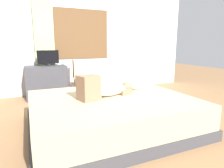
{
  "coord_description": "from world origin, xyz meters",
  "views": [
    {
      "loc": [
        -1.21,
        -2.53,
        1.21
      ],
      "look_at": [
        -0.04,
        0.17,
        0.62
      ],
      "focal_mm": 31.27,
      "sensor_mm": 36.0,
      "label": 1
    }
  ],
  "objects_px": {
    "bed": "(111,113)",
    "desk": "(46,82)",
    "tv_monitor": "(48,58)",
    "person_lying": "(105,89)",
    "cup": "(59,63)",
    "chair_by_desk": "(79,75)",
    "cat": "(136,86)"
  },
  "relations": [
    {
      "from": "bed",
      "to": "chair_by_desk",
      "type": "xyz_separation_m",
      "value": [
        0.02,
        2.01,
        0.28
      ]
    },
    {
      "from": "bed",
      "to": "desk",
      "type": "distance_m",
      "value": 2.27
    },
    {
      "from": "desk",
      "to": "chair_by_desk",
      "type": "distance_m",
      "value": 0.75
    },
    {
      "from": "desk",
      "to": "cat",
      "type": "bearing_deg",
      "value": -55.81
    },
    {
      "from": "cat",
      "to": "cup",
      "type": "relative_size",
      "value": 4.13
    },
    {
      "from": "desk",
      "to": "person_lying",
      "type": "bearing_deg",
      "value": -73.09
    },
    {
      "from": "bed",
      "to": "tv_monitor",
      "type": "height_order",
      "value": "tv_monitor"
    },
    {
      "from": "bed",
      "to": "cat",
      "type": "height_order",
      "value": "cat"
    },
    {
      "from": "bed",
      "to": "person_lying",
      "type": "bearing_deg",
      "value": 130.25
    },
    {
      "from": "chair_by_desk",
      "to": "cup",
      "type": "bearing_deg",
      "value": 139.24
    },
    {
      "from": "bed",
      "to": "chair_by_desk",
      "type": "height_order",
      "value": "chair_by_desk"
    },
    {
      "from": "person_lying",
      "to": "chair_by_desk",
      "type": "height_order",
      "value": "chair_by_desk"
    },
    {
      "from": "bed",
      "to": "tv_monitor",
      "type": "distance_m",
      "value": 2.35
    },
    {
      "from": "person_lying",
      "to": "cat",
      "type": "bearing_deg",
      "value": 17.5
    },
    {
      "from": "cat",
      "to": "tv_monitor",
      "type": "distance_m",
      "value": 2.27
    },
    {
      "from": "tv_monitor",
      "to": "chair_by_desk",
      "type": "relative_size",
      "value": 0.56
    },
    {
      "from": "person_lying",
      "to": "cup",
      "type": "height_order",
      "value": "cup"
    },
    {
      "from": "desk",
      "to": "tv_monitor",
      "type": "xyz_separation_m",
      "value": [
        0.07,
        0.0,
        0.55
      ]
    },
    {
      "from": "desk",
      "to": "cup",
      "type": "distance_m",
      "value": 0.56
    },
    {
      "from": "desk",
      "to": "tv_monitor",
      "type": "distance_m",
      "value": 0.56
    },
    {
      "from": "cup",
      "to": "chair_by_desk",
      "type": "xyz_separation_m",
      "value": [
        0.39,
        -0.34,
        -0.27
      ]
    },
    {
      "from": "person_lying",
      "to": "bed",
      "type": "bearing_deg",
      "value": -49.75
    },
    {
      "from": "desk",
      "to": "cup",
      "type": "height_order",
      "value": "cup"
    },
    {
      "from": "cat",
      "to": "desk",
      "type": "height_order",
      "value": "desk"
    },
    {
      "from": "tv_monitor",
      "to": "cat",
      "type": "bearing_deg",
      "value": -57.28
    },
    {
      "from": "bed",
      "to": "chair_by_desk",
      "type": "bearing_deg",
      "value": 89.31
    },
    {
      "from": "cat",
      "to": "desk",
      "type": "distance_m",
      "value": 2.28
    },
    {
      "from": "bed",
      "to": "cat",
      "type": "distance_m",
      "value": 0.71
    },
    {
      "from": "cat",
      "to": "cup",
      "type": "distance_m",
      "value": 2.29
    },
    {
      "from": "desk",
      "to": "chair_by_desk",
      "type": "xyz_separation_m",
      "value": [
        0.72,
        -0.15,
        0.14
      ]
    },
    {
      "from": "cat",
      "to": "person_lying",
      "type": "bearing_deg",
      "value": -162.5
    },
    {
      "from": "desk",
      "to": "tv_monitor",
      "type": "height_order",
      "value": "tv_monitor"
    }
  ]
}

